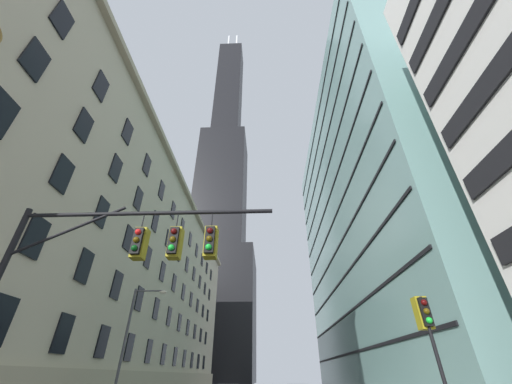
{
  "coord_description": "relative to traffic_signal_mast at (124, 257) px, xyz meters",
  "views": [
    {
      "loc": [
        1.66,
        -6.22,
        1.78
      ],
      "look_at": [
        0.4,
        25.49,
        21.85
      ],
      "focal_mm": 20.48,
      "sensor_mm": 36.0,
      "label": 1
    }
  ],
  "objects": [
    {
      "name": "station_building",
      "position": [
        -14.83,
        28.11,
        8.45
      ],
      "size": [
        14.16,
        73.39,
        26.95
      ],
      "color": "#BCAF93",
      "rests_on": "ground"
    },
    {
      "name": "dark_skyscraper",
      "position": [
        -13.53,
        91.47,
        49.09
      ],
      "size": [
        27.34,
        27.34,
        179.68
      ],
      "color": "black",
      "rests_on": "ground"
    },
    {
      "name": "glass_office_midrise",
      "position": [
        23.8,
        30.43,
        16.56
      ],
      "size": [
        19.9,
        47.54,
        43.1
      ],
      "color": "gray",
      "rests_on": "ground"
    },
    {
      "name": "traffic_signal_mast",
      "position": [
        0.0,
        0.0,
        0.0
      ],
      "size": [
        8.79,
        0.63,
        6.68
      ],
      "color": "black",
      "rests_on": "sidewalk_left"
    },
    {
      "name": "traffic_light_near_right",
      "position": [
        9.86,
        2.01,
        -1.64
      ],
      "size": [
        0.4,
        0.63,
        3.98
      ],
      "color": "black",
      "rests_on": "sidewalk_right"
    },
    {
      "name": "street_lamppost",
      "position": [
        -4.74,
        12.73,
        -0.6
      ],
      "size": [
        2.43,
        0.32,
        7.05
      ],
      "color": "#47474C",
      "rests_on": "sidewalk_left"
    }
  ]
}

